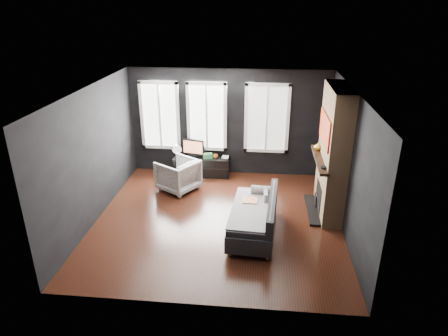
# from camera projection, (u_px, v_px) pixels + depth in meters

# --- Properties ---
(floor) EXTENTS (5.00, 5.00, 0.00)m
(floor) POSITION_uv_depth(u_px,v_px,m) (218.00, 220.00, 8.28)
(floor) COLOR black
(floor) RESTS_ON ground
(ceiling) EXTENTS (5.00, 5.00, 0.00)m
(ceiling) POSITION_uv_depth(u_px,v_px,m) (217.00, 91.00, 7.22)
(ceiling) COLOR white
(ceiling) RESTS_ON ground
(wall_back) EXTENTS (5.00, 0.02, 2.70)m
(wall_back) POSITION_uv_depth(u_px,v_px,m) (229.00, 123.00, 10.04)
(wall_back) COLOR black
(wall_back) RESTS_ON ground
(wall_left) EXTENTS (0.02, 5.00, 2.70)m
(wall_left) POSITION_uv_depth(u_px,v_px,m) (93.00, 155.00, 7.98)
(wall_left) COLOR black
(wall_left) RESTS_ON ground
(wall_right) EXTENTS (0.02, 5.00, 2.70)m
(wall_right) POSITION_uv_depth(u_px,v_px,m) (349.00, 165.00, 7.52)
(wall_right) COLOR black
(wall_right) RESTS_ON ground
(windows) EXTENTS (4.00, 0.16, 1.76)m
(windows) POSITION_uv_depth(u_px,v_px,m) (210.00, 82.00, 9.64)
(windows) COLOR white
(windows) RESTS_ON wall_back
(fireplace) EXTENTS (0.70, 1.62, 2.70)m
(fireplace) POSITION_uv_depth(u_px,v_px,m) (333.00, 153.00, 8.09)
(fireplace) COLOR #93724C
(fireplace) RESTS_ON floor
(sofa) EXTENTS (1.04, 1.90, 0.79)m
(sofa) POSITION_uv_depth(u_px,v_px,m) (253.00, 215.00, 7.68)
(sofa) COLOR black
(sofa) RESTS_ON floor
(stripe_pillow) EXTENTS (0.08, 0.29, 0.28)m
(stripe_pillow) POSITION_uv_depth(u_px,v_px,m) (266.00, 199.00, 7.93)
(stripe_pillow) COLOR gray
(stripe_pillow) RESTS_ON sofa
(armchair) EXTENTS (1.08, 1.09, 0.84)m
(armchair) POSITION_uv_depth(u_px,v_px,m) (178.00, 174.00, 9.44)
(armchair) COLOR silver
(armchair) RESTS_ON floor
(media_console) EXTENTS (1.45, 0.49, 0.49)m
(media_console) POSITION_uv_depth(u_px,v_px,m) (201.00, 166.00, 10.30)
(media_console) COLOR black
(media_console) RESTS_ON floor
(monitor) EXTENTS (0.61, 0.25, 0.53)m
(monitor) POSITION_uv_depth(u_px,v_px,m) (193.00, 147.00, 10.14)
(monitor) COLOR black
(monitor) RESTS_ON media_console
(desk_fan) EXTENTS (0.27, 0.27, 0.33)m
(desk_fan) POSITION_uv_depth(u_px,v_px,m) (177.00, 151.00, 10.16)
(desk_fan) COLOR gray
(desk_fan) RESTS_ON media_console
(mug) EXTENTS (0.14, 0.12, 0.12)m
(mug) POSITION_uv_depth(u_px,v_px,m) (215.00, 156.00, 10.14)
(mug) COLOR orange
(mug) RESTS_ON media_console
(book) EXTENTS (0.17, 0.02, 0.23)m
(book) POSITION_uv_depth(u_px,v_px,m) (222.00, 153.00, 10.15)
(book) COLOR #C3B196
(book) RESTS_ON media_console
(storage_box) EXTENTS (0.26, 0.20, 0.13)m
(storage_box) POSITION_uv_depth(u_px,v_px,m) (208.00, 156.00, 10.12)
(storage_box) COLOR #2C6F3A
(storage_box) RESTS_ON media_console
(mantel_vase) EXTENTS (0.20, 0.21, 0.17)m
(mantel_vase) POSITION_uv_depth(u_px,v_px,m) (318.00, 146.00, 8.54)
(mantel_vase) COLOR yellow
(mantel_vase) RESTS_ON fireplace
(mantel_clock) EXTENTS (0.15, 0.15, 0.04)m
(mantel_clock) POSITION_uv_depth(u_px,v_px,m) (324.00, 167.00, 7.65)
(mantel_clock) COLOR black
(mantel_clock) RESTS_ON fireplace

